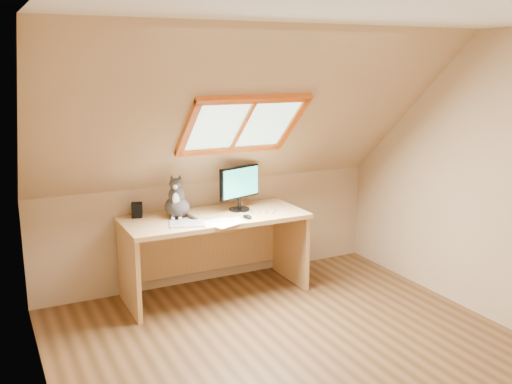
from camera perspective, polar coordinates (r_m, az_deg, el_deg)
ground at (r=4.42m, az=4.67°, el=-16.06°), size 3.50×3.50×0.00m
room_shell at (r=3.86m, az=5.77°, el=2.26°), size 3.52×3.52×2.41m
desk at (r=5.36m, az=-4.44°, el=-4.53°), size 1.68×0.73×0.77m
monitor at (r=5.34m, az=-1.64°, el=0.69°), size 0.45×0.19×0.42m
cat at (r=5.17m, az=-7.92°, el=-0.97°), size 0.31×0.33×0.41m
desk_speaker at (r=5.25m, az=-11.82°, el=-1.78°), size 0.12×0.12×0.13m
graphics_tablet at (r=4.97m, az=-6.92°, el=-3.16°), size 0.35×0.29×0.01m
mouse at (r=5.11m, az=-0.88°, el=-2.48°), size 0.09×0.12×0.03m
papers at (r=4.98m, az=-3.71°, el=-3.10°), size 0.35×0.30×0.01m
cables at (r=5.27m, az=-0.10°, el=-2.15°), size 0.51×0.26×0.01m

